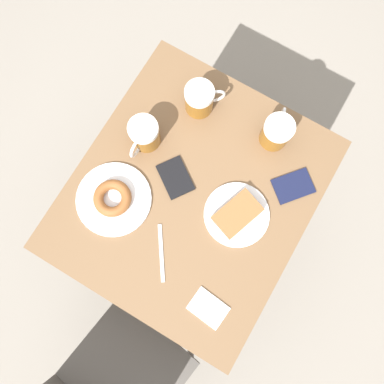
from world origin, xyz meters
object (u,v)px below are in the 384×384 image
Objects in this scene: passport_far_edge at (293,186)px; fork at (161,253)px; plate_with_cake at (237,214)px; beer_mug_center at (277,132)px; plate_with_donut at (113,199)px; passport_near_edge at (175,178)px; napkin_folded at (208,308)px; beer_mug_right at (144,134)px; beer_mug_left at (200,99)px.

fork is at bearing 57.19° from passport_far_edge.
plate_with_cake is 0.30m from beer_mug_center.
plate_with_cake is at bearing 94.21° from beer_mug_center.
plate_with_donut is 1.60× the size of passport_near_edge.
plate_with_cake is 1.76× the size of napkin_folded.
beer_mug_center is 0.19m from passport_far_edge.
passport_near_edge is 0.39m from passport_far_edge.
napkin_folded is (-0.09, 0.59, -0.05)m from beer_mug_center.
beer_mug_center is 0.89× the size of passport_far_edge.
beer_mug_center is at bearing -148.35° from beer_mug_right.
passport_far_edge reaches higher than fork.
beer_mug_center is at bearing -126.56° from passport_near_edge.
plate_with_cake is 0.40m from plate_with_donut.
passport_near_edge is at bearing 26.22° from passport_far_edge.
beer_mug_right is at bearing -51.06° from fork.
beer_mug_right reaches higher than napkin_folded.
passport_near_edge is at bearing 157.57° from beer_mug_right.
beer_mug_center is 0.54m from fork.
passport_far_edge is at bearing -145.25° from plate_with_donut.
beer_mug_center is 0.99× the size of beer_mug_right.
fork is at bearing 106.51° from beer_mug_left.
plate_with_donut is 1.57× the size of fork.
plate_with_cake is 0.86× the size of plate_with_donut.
plate_with_donut is 0.59m from passport_far_edge.
beer_mug_right is at bearing 64.67° from beer_mug_left.
beer_mug_left reaches higher than napkin_folded.
napkin_folded is at bearing 98.47° from beer_mug_center.
beer_mug_center is at bearing -81.53° from napkin_folded.
napkin_folded is 0.48m from passport_far_edge.
plate_with_donut is 0.23m from fork.
beer_mug_left is 0.86× the size of beer_mug_right.
fork is (-0.22, 0.07, -0.01)m from plate_with_donut.
fork is at bearing 128.94° from beer_mug_right.
passport_far_edge is at bearing -95.76° from napkin_folded.
plate_with_donut is 0.43m from beer_mug_left.
plate_with_cake reaches higher than fork.
beer_mug_right reaches higher than fork.
napkin_folded is (-0.36, 0.56, -0.05)m from beer_mug_left.
napkin_folded is (-0.45, 0.37, -0.05)m from beer_mug_right.
plate_with_cake and plate_with_donut have the same top height.
passport_near_edge is (0.23, -0.01, -0.01)m from plate_with_cake.
beer_mug_left is at bearing -12.11° from passport_far_edge.
plate_with_cake is at bearing 169.98° from beer_mug_right.
fork is (0.21, -0.07, -0.00)m from napkin_folded.
plate_with_donut is 0.21m from passport_near_edge.
beer_mug_center is 0.89× the size of passport_near_edge.
fork is (-0.24, 0.30, -0.05)m from beer_mug_right.
beer_mug_right is at bearing 12.33° from passport_far_edge.
beer_mug_center reaches higher than passport_far_edge.
napkin_folded is 0.22m from fork.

